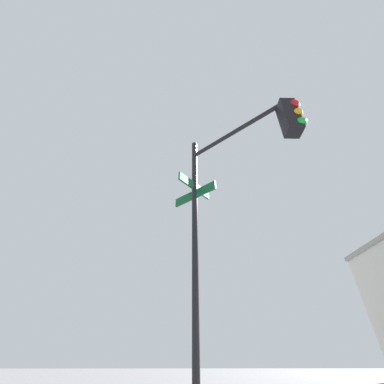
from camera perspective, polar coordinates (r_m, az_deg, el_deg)
The scene contains 1 object.
traffic_signal_near at distance 4.61m, azimuth 10.49°, elevation 2.32°, with size 2.07×2.31×5.79m.
Camera 1 is at (-2.82, -7.44, 1.32)m, focal length 22.53 mm.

